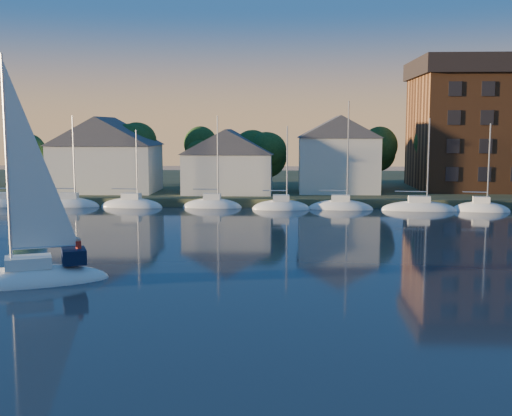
# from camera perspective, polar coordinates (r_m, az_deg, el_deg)

# --- Properties ---
(ground) EXTENTS (260.00, 260.00, 0.00)m
(ground) POSITION_cam_1_polar(r_m,az_deg,el_deg) (25.81, -0.92, -14.03)
(ground) COLOR black
(ground) RESTS_ON ground
(shoreline_land) EXTENTS (160.00, 50.00, 2.00)m
(shoreline_land) POSITION_cam_1_polar(r_m,az_deg,el_deg) (99.45, 1.96, 1.82)
(shoreline_land) COLOR #383F25
(shoreline_land) RESTS_ON ground
(wooden_dock) EXTENTS (120.00, 3.00, 1.00)m
(wooden_dock) POSITION_cam_1_polar(r_m,az_deg,el_deg) (76.59, 1.67, 0.20)
(wooden_dock) COLOR brown
(wooden_dock) RESTS_ON ground
(clubhouse_west) EXTENTS (13.65, 9.45, 9.64)m
(clubhouse_west) POSITION_cam_1_polar(r_m,az_deg,el_deg) (85.40, -13.20, 4.73)
(clubhouse_west) COLOR silver
(clubhouse_west) RESTS_ON shoreline_land
(clubhouse_centre) EXTENTS (11.55, 8.40, 8.08)m
(clubhouse_centre) POSITION_cam_1_polar(r_m,az_deg,el_deg) (81.47, -2.47, 4.24)
(clubhouse_centre) COLOR silver
(clubhouse_centre) RESTS_ON shoreline_land
(clubhouse_east) EXTENTS (10.50, 8.40, 9.80)m
(clubhouse_east) POSITION_cam_1_polar(r_m,az_deg,el_deg) (83.31, 7.32, 4.85)
(clubhouse_east) COLOR silver
(clubhouse_east) RESTS_ON shoreline_land
(tree_line) EXTENTS (93.40, 5.40, 8.90)m
(tree_line) POSITION_cam_1_polar(r_m,az_deg,el_deg) (87.03, 3.17, 5.77)
(tree_line) COLOR #3C281B
(tree_line) RESTS_ON shoreline_land
(moored_fleet) EXTENTS (79.50, 2.40, 12.05)m
(moored_fleet) POSITION_cam_1_polar(r_m,az_deg,el_deg) (73.80, -1.48, 0.01)
(moored_fleet) COLOR white
(moored_fleet) RESTS_ON ground
(hero_sailboat) EXTENTS (9.86, 6.46, 14.61)m
(hero_sailboat) POSITION_cam_1_polar(r_m,az_deg,el_deg) (41.02, -19.33, -5.51)
(hero_sailboat) COLOR white
(hero_sailboat) RESTS_ON ground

